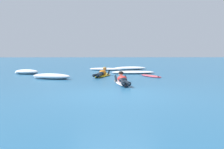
# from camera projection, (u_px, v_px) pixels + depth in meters

# --- Properties ---
(ground_plane) EXTENTS (120.00, 120.00, 0.00)m
(ground_plane) POSITION_uv_depth(u_px,v_px,m) (108.00, 72.00, 18.25)
(ground_plane) COLOR #235B84
(surfer_near) EXTENTS (0.63, 2.79, 0.55)m
(surfer_near) POSITION_uv_depth(u_px,v_px,m) (122.00, 81.00, 11.19)
(surfer_near) COLOR silver
(surfer_near) RESTS_ON ground
(surfer_far) EXTENTS (1.18, 2.69, 0.53)m
(surfer_far) POSITION_uv_depth(u_px,v_px,m) (102.00, 74.00, 14.75)
(surfer_far) COLOR yellow
(surfer_far) RESTS_ON ground
(drifting_surfboard) EXTENTS (1.19, 2.03, 0.16)m
(drifting_surfboard) POSITION_uv_depth(u_px,v_px,m) (151.00, 76.00, 14.61)
(drifting_surfboard) COLOR #E54C66
(drifting_surfboard) RESTS_ON ground
(whitewater_front) EXTENTS (2.67, 1.14, 0.18)m
(whitewater_front) POSITION_uv_depth(u_px,v_px,m) (133.00, 72.00, 16.64)
(whitewater_front) COLOR white
(whitewater_front) RESTS_ON ground
(whitewater_mid_left) EXTENTS (1.77, 1.43, 0.29)m
(whitewater_mid_left) POSITION_uv_depth(u_px,v_px,m) (27.00, 72.00, 16.32)
(whitewater_mid_left) COLOR white
(whitewater_mid_left) RESTS_ON ground
(whitewater_mid_right) EXTENTS (2.75, 1.72, 0.26)m
(whitewater_mid_right) POSITION_uv_depth(u_px,v_px,m) (130.00, 68.00, 20.19)
(whitewater_mid_right) COLOR white
(whitewater_mid_right) RESTS_ON ground
(whitewater_back) EXTENTS (2.18, 1.43, 0.27)m
(whitewater_back) POSITION_uv_depth(u_px,v_px,m) (52.00, 76.00, 13.27)
(whitewater_back) COLOR white
(whitewater_back) RESTS_ON ground
(whitewater_far_band) EXTENTS (2.49, 1.69, 0.18)m
(whitewater_far_band) POSITION_uv_depth(u_px,v_px,m) (105.00, 69.00, 20.00)
(whitewater_far_band) COLOR white
(whitewater_far_band) RESTS_ON ground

